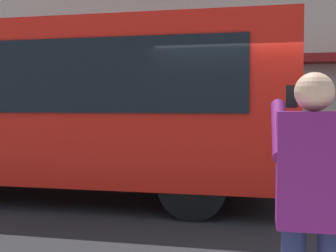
{
  "coord_description": "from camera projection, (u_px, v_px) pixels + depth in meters",
  "views": [
    {
      "loc": [
        -0.22,
        6.88,
        1.67
      ],
      "look_at": [
        1.32,
        -0.34,
        1.3
      ],
      "focal_mm": 45.65,
      "sensor_mm": 36.0,
      "label": 1
    }
  ],
  "objects": [
    {
      "name": "ground_plane",
      "position": [
        244.0,
        209.0,
        6.85
      ],
      "size": [
        60.0,
        60.0,
        0.0
      ],
      "primitive_type": "plane",
      "color": "#232326"
    },
    {
      "name": "red_bus",
      "position": [
        39.0,
        104.0,
        7.82
      ],
      "size": [
        9.05,
        2.54,
        3.08
      ],
      "color": "red",
      "rests_on": "ground_plane"
    },
    {
      "name": "pedestrian_photographer",
      "position": [
        313.0,
        197.0,
        2.42
      ],
      "size": [
        0.53,
        0.52,
        1.7
      ],
      "color": "#1E2347",
      "rests_on": "sidewalk_curb"
    }
  ]
}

